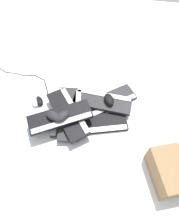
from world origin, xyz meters
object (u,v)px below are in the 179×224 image
keyboard_6 (60,117)px  mouse_4 (38,101)px  keyboard_4 (102,101)px  cardboard_box (168,171)px  keyboard_0 (64,111)px  keyboard_2 (108,101)px  mouse_2 (109,99)px  keyboard_5 (68,113)px  mouse_1 (36,101)px  mouse_3 (62,116)px  mouse_0 (53,116)px  keyboard_3 (70,114)px  keyboard_1 (97,124)px

keyboard_6 → mouse_4: (0.23, -0.16, -0.08)m
keyboard_4 → cardboard_box: size_ratio=1.61×
keyboard_0 → mouse_4: mouse_4 is taller
keyboard_2 → mouse_2: size_ratio=4.03×
keyboard_2 → keyboard_5: size_ratio=1.00×
keyboard_4 → cardboard_box: (-0.46, 0.47, 0.04)m
keyboard_0 → keyboard_6: size_ratio=0.99×
cardboard_box → keyboard_4: bearing=-45.9°
keyboard_2 → mouse_1: 0.56m
mouse_1 → mouse_3: bearing=-134.8°
mouse_0 → mouse_1: size_ratio=1.00×
keyboard_0 → keyboard_3: bearing=153.2°
keyboard_3 → mouse_1: (0.29, -0.09, -0.02)m
keyboard_1 → keyboard_2: size_ratio=1.05×
keyboard_4 → cardboard_box: bearing=134.1°
keyboard_3 → mouse_0: 0.16m
mouse_1 → mouse_4: (-0.01, -0.00, 0.00)m
keyboard_1 → keyboard_2: (-0.06, -0.21, 0.00)m
keyboard_3 → keyboard_4: 0.26m
mouse_3 → cardboard_box: 0.75m
keyboard_4 → mouse_3: size_ratio=4.09×
mouse_3 → cardboard_box: (-0.71, 0.24, -0.06)m
keyboard_1 → mouse_0: size_ratio=4.22×
keyboard_5 → cardboard_box: (-0.69, 0.31, 0.01)m
keyboard_3 → keyboard_6: 0.11m
keyboard_2 → cardboard_box: cardboard_box is taller
mouse_4 → keyboard_6: bearing=-170.6°
keyboard_1 → cardboard_box: 0.56m
keyboard_4 → mouse_3: mouse_3 is taller
keyboard_4 → mouse_0: mouse_0 is taller
mouse_2 → cardboard_box: bearing=-163.9°
keyboard_4 → mouse_3: bearing=42.9°
keyboard_5 → keyboard_4: bearing=-144.3°
keyboard_0 → keyboard_1: bearing=165.3°
mouse_3 → keyboard_3: bearing=-163.5°
keyboard_1 → cardboard_box: (-0.48, 0.29, 0.07)m
keyboard_0 → keyboard_5: keyboard_5 is taller
keyboard_1 → mouse_0: mouse_0 is taller
mouse_1 → mouse_3: mouse_3 is taller
keyboard_3 → mouse_4: 0.29m
keyboard_5 → keyboard_2: bearing=-145.5°
keyboard_1 → mouse_4: bearing=-14.9°
keyboard_1 → mouse_4: 0.50m
keyboard_1 → keyboard_5: keyboard_5 is taller
keyboard_4 → keyboard_6: (0.27, 0.22, 0.06)m
keyboard_6 → mouse_0: mouse_0 is taller
keyboard_1 → keyboard_3: size_ratio=1.02×
keyboard_0 → keyboard_3: (-0.06, 0.03, 0.03)m
mouse_3 → keyboard_1: bearing=139.1°
mouse_0 → mouse_2: bearing=-126.3°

